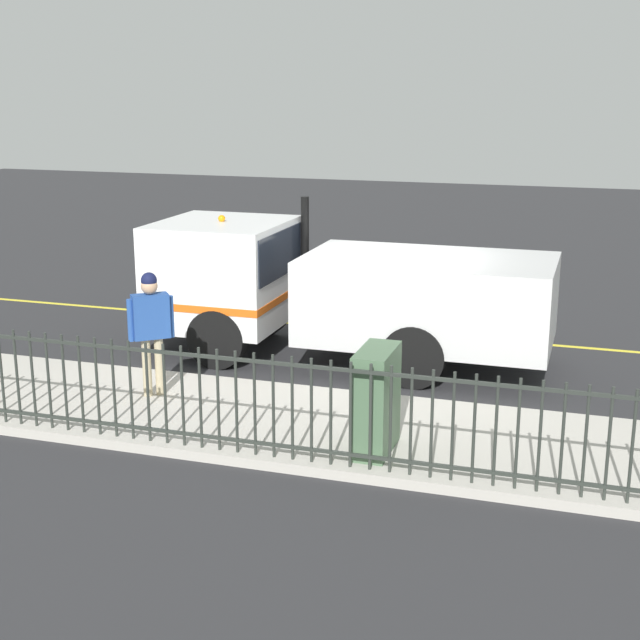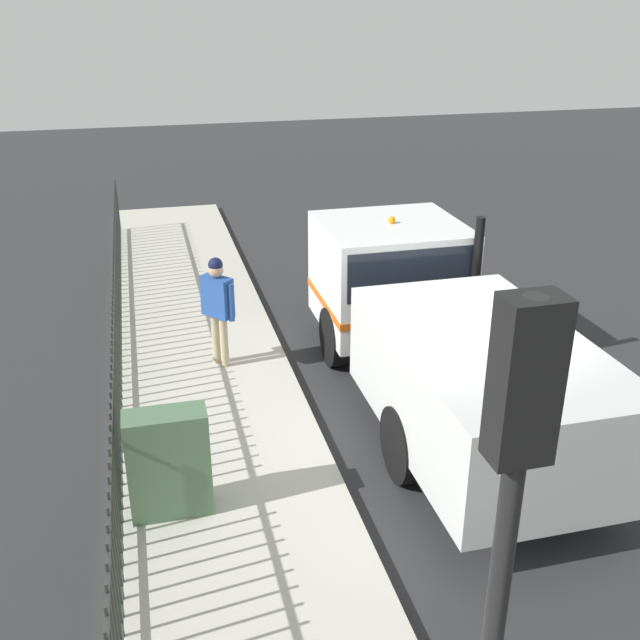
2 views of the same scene
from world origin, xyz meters
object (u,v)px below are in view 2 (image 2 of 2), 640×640
(utility_cabinet, at_px, (169,463))
(work_truck, at_px, (429,321))
(worker_standing, at_px, (218,301))
(traffic_cone, at_px, (473,302))
(traffic_light_near, at_px, (508,516))

(utility_cabinet, bearing_deg, work_truck, -153.23)
(worker_standing, height_order, utility_cabinet, worker_standing)
(worker_standing, relative_size, traffic_cone, 2.39)
(work_truck, xyz_separation_m, utility_cabinet, (3.79, 1.91, -0.48))
(work_truck, distance_m, traffic_light_near, 6.81)
(worker_standing, bearing_deg, traffic_cone, 60.41)
(work_truck, bearing_deg, traffic_light_near, -109.32)
(traffic_cone, bearing_deg, work_truck, 52.16)
(work_truck, relative_size, worker_standing, 3.74)
(traffic_light_near, distance_m, traffic_cone, 9.90)
(traffic_light_near, height_order, traffic_cone, traffic_light_near)
(utility_cabinet, bearing_deg, worker_standing, -105.64)
(work_truck, height_order, utility_cabinet, work_truck)
(utility_cabinet, height_order, traffic_cone, utility_cabinet)
(traffic_light_near, xyz_separation_m, traffic_cone, (-4.04, -8.63, -2.68))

